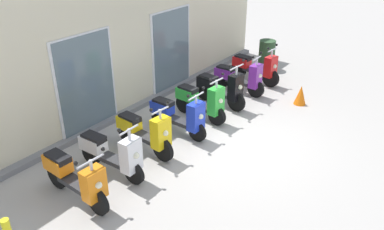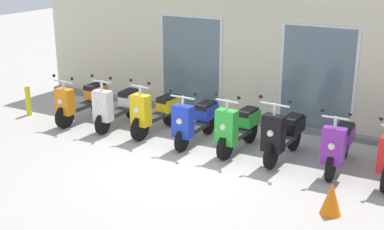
{
  "view_description": "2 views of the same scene",
  "coord_description": "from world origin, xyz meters",
  "px_view_note": "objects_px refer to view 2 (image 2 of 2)",
  "views": [
    {
      "loc": [
        -6.58,
        -3.84,
        4.53
      ],
      "look_at": [
        -0.4,
        0.73,
        0.58
      ],
      "focal_mm": 36.66,
      "sensor_mm": 36.0,
      "label": 1
    },
    {
      "loc": [
        4.23,
        -7.54,
        3.81
      ],
      "look_at": [
        -0.4,
        0.9,
        0.65
      ],
      "focal_mm": 48.22,
      "sensor_mm": 36.0,
      "label": 2
    }
  ],
  "objects_px": {
    "scooter_white": "(117,105)",
    "scooter_yellow": "(155,111)",
    "curb_bollard": "(28,101)",
    "traffic_cone": "(331,198)",
    "scooter_blue": "(195,120)",
    "scooter_purple": "(339,144)",
    "scooter_orange": "(82,100)",
    "scooter_black": "(283,133)",
    "scooter_green": "(238,127)"
  },
  "relations": [
    {
      "from": "curb_bollard",
      "to": "scooter_white",
      "type": "bearing_deg",
      "value": 8.08
    },
    {
      "from": "scooter_orange",
      "to": "scooter_black",
      "type": "relative_size",
      "value": 1.05
    },
    {
      "from": "scooter_orange",
      "to": "scooter_black",
      "type": "height_order",
      "value": "scooter_black"
    },
    {
      "from": "scooter_white",
      "to": "scooter_purple",
      "type": "distance_m",
      "value": 4.84
    },
    {
      "from": "scooter_orange",
      "to": "scooter_purple",
      "type": "relative_size",
      "value": 1.04
    },
    {
      "from": "scooter_yellow",
      "to": "scooter_green",
      "type": "xyz_separation_m",
      "value": [
        1.94,
        -0.07,
        -0.01
      ]
    },
    {
      "from": "scooter_white",
      "to": "scooter_blue",
      "type": "xyz_separation_m",
      "value": [
        1.99,
        -0.05,
        0.0
      ]
    },
    {
      "from": "scooter_purple",
      "to": "traffic_cone",
      "type": "distance_m",
      "value": 1.73
    },
    {
      "from": "scooter_white",
      "to": "scooter_green",
      "type": "relative_size",
      "value": 1.06
    },
    {
      "from": "scooter_blue",
      "to": "curb_bollard",
      "type": "bearing_deg",
      "value": -176.32
    },
    {
      "from": "scooter_orange",
      "to": "curb_bollard",
      "type": "distance_m",
      "value": 1.44
    },
    {
      "from": "traffic_cone",
      "to": "scooter_yellow",
      "type": "bearing_deg",
      "value": 157.82
    },
    {
      "from": "scooter_blue",
      "to": "scooter_purple",
      "type": "height_order",
      "value": "scooter_purple"
    },
    {
      "from": "scooter_blue",
      "to": "scooter_purple",
      "type": "relative_size",
      "value": 0.99
    },
    {
      "from": "scooter_black",
      "to": "curb_bollard",
      "type": "bearing_deg",
      "value": -177.1
    },
    {
      "from": "scooter_orange",
      "to": "scooter_purple",
      "type": "bearing_deg",
      "value": 0.97
    },
    {
      "from": "scooter_blue",
      "to": "scooter_purple",
      "type": "xyz_separation_m",
      "value": [
        2.85,
        0.08,
        -0.02
      ]
    },
    {
      "from": "scooter_blue",
      "to": "scooter_purple",
      "type": "distance_m",
      "value": 2.85
    },
    {
      "from": "scooter_blue",
      "to": "curb_bollard",
      "type": "height_order",
      "value": "scooter_blue"
    },
    {
      "from": "scooter_orange",
      "to": "scooter_purple",
      "type": "xyz_separation_m",
      "value": [
        5.77,
        0.1,
        -0.01
      ]
    },
    {
      "from": "scooter_white",
      "to": "scooter_green",
      "type": "xyz_separation_m",
      "value": [
        2.91,
        -0.03,
        -0.01
      ]
    },
    {
      "from": "scooter_black",
      "to": "traffic_cone",
      "type": "height_order",
      "value": "scooter_black"
    },
    {
      "from": "scooter_orange",
      "to": "scooter_yellow",
      "type": "relative_size",
      "value": 1.02
    },
    {
      "from": "scooter_white",
      "to": "scooter_blue",
      "type": "relative_size",
      "value": 1.02
    },
    {
      "from": "scooter_orange",
      "to": "scooter_green",
      "type": "distance_m",
      "value": 3.83
    },
    {
      "from": "scooter_white",
      "to": "scooter_yellow",
      "type": "xyz_separation_m",
      "value": [
        0.97,
        0.05,
        -0.0
      ]
    },
    {
      "from": "scooter_black",
      "to": "scooter_purple",
      "type": "distance_m",
      "value": 1.02
    },
    {
      "from": "scooter_purple",
      "to": "scooter_orange",
      "type": "bearing_deg",
      "value": -179.03
    },
    {
      "from": "scooter_white",
      "to": "scooter_yellow",
      "type": "distance_m",
      "value": 0.97
    },
    {
      "from": "scooter_yellow",
      "to": "scooter_green",
      "type": "distance_m",
      "value": 1.94
    },
    {
      "from": "scooter_blue",
      "to": "curb_bollard",
      "type": "xyz_separation_m",
      "value": [
        -4.33,
        -0.28,
        -0.15
      ]
    },
    {
      "from": "curb_bollard",
      "to": "traffic_cone",
      "type": "xyz_separation_m",
      "value": [
        7.5,
        -1.33,
        -0.09
      ]
    },
    {
      "from": "scooter_blue",
      "to": "scooter_green",
      "type": "relative_size",
      "value": 1.04
    },
    {
      "from": "scooter_purple",
      "to": "traffic_cone",
      "type": "height_order",
      "value": "scooter_purple"
    },
    {
      "from": "scooter_green",
      "to": "scooter_purple",
      "type": "bearing_deg",
      "value": 1.59
    },
    {
      "from": "scooter_green",
      "to": "traffic_cone",
      "type": "relative_size",
      "value": 2.91
    },
    {
      "from": "scooter_black",
      "to": "scooter_purple",
      "type": "height_order",
      "value": "scooter_black"
    },
    {
      "from": "scooter_black",
      "to": "traffic_cone",
      "type": "distance_m",
      "value": 2.13
    },
    {
      "from": "scooter_purple",
      "to": "scooter_white",
      "type": "bearing_deg",
      "value": -179.68
    },
    {
      "from": "scooter_black",
      "to": "curb_bollard",
      "type": "height_order",
      "value": "scooter_black"
    },
    {
      "from": "scooter_yellow",
      "to": "scooter_blue",
      "type": "xyz_separation_m",
      "value": [
        1.02,
        -0.1,
        0.0
      ]
    },
    {
      "from": "scooter_orange",
      "to": "scooter_blue",
      "type": "relative_size",
      "value": 1.06
    },
    {
      "from": "scooter_black",
      "to": "scooter_purple",
      "type": "xyz_separation_m",
      "value": [
        1.01,
        0.05,
        -0.04
      ]
    },
    {
      "from": "scooter_white",
      "to": "scooter_black",
      "type": "relative_size",
      "value": 1.02
    },
    {
      "from": "scooter_yellow",
      "to": "traffic_cone",
      "type": "distance_m",
      "value": 4.53
    },
    {
      "from": "scooter_yellow",
      "to": "scooter_blue",
      "type": "distance_m",
      "value": 1.03
    },
    {
      "from": "scooter_black",
      "to": "curb_bollard",
      "type": "distance_m",
      "value": 6.17
    },
    {
      "from": "scooter_blue",
      "to": "curb_bollard",
      "type": "distance_m",
      "value": 4.34
    },
    {
      "from": "scooter_green",
      "to": "scooter_purple",
      "type": "height_order",
      "value": "scooter_green"
    },
    {
      "from": "scooter_yellow",
      "to": "curb_bollard",
      "type": "relative_size",
      "value": 2.33
    }
  ]
}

